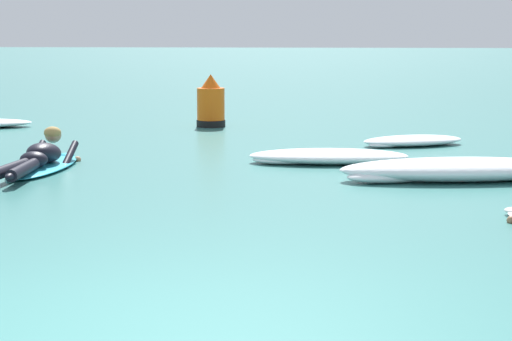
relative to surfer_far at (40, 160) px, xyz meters
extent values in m
plane|color=#387A75|center=(2.26, 3.68, -0.14)|extent=(120.00, 120.00, 0.00)
sphere|color=#8C6647|center=(5.20, -2.78, -0.12)|extent=(0.09, 0.09, 0.09)
ellipsoid|color=#2DB2D1|center=(0.00, 0.12, -0.10)|extent=(0.65, 2.11, 0.07)
ellipsoid|color=#2DB2D1|center=(0.03, 1.12, -0.09)|extent=(0.22, 0.21, 0.06)
ellipsoid|color=black|center=(0.00, 0.17, 0.06)|extent=(0.42, 0.68, 0.35)
ellipsoid|color=black|center=(-0.01, -0.22, 0.03)|extent=(0.35, 0.29, 0.20)
cylinder|color=black|center=(-0.10, -0.84, 0.00)|extent=(0.22, 0.95, 0.14)
cylinder|color=black|center=(0.06, -0.84, 0.00)|extent=(0.17, 0.95, 0.14)
ellipsoid|color=black|center=(0.07, -1.32, 0.00)|extent=(0.11, 0.22, 0.08)
cylinder|color=black|center=(-0.21, 0.54, -0.02)|extent=(0.11, 0.59, 0.34)
sphere|color=tan|center=(-0.20, 0.93, -0.12)|extent=(0.09, 0.09, 0.09)
cylinder|color=black|center=(0.23, 0.51, -0.02)|extent=(0.11, 0.59, 0.34)
sphere|color=tan|center=(0.24, 0.88, -0.12)|extent=(0.09, 0.09, 0.09)
sphere|color=tan|center=(0.01, 0.56, 0.25)|extent=(0.21, 0.21, 0.21)
ellipsoid|color=#AD894C|center=(0.01, 0.54, 0.28)|extent=(0.23, 0.21, 0.16)
ellipsoid|color=white|center=(4.78, 2.88, -0.06)|extent=(1.70, 1.20, 0.15)
ellipsoid|color=white|center=(5.11, 3.12, -0.08)|extent=(0.66, 0.57, 0.11)
ellipsoid|color=white|center=(4.37, 2.65, -0.09)|extent=(0.65, 0.56, 0.08)
ellipsoid|color=white|center=(3.54, 0.93, -0.04)|extent=(2.09, 0.89, 0.19)
ellipsoid|color=white|center=(4.05, 1.08, -0.07)|extent=(0.81, 0.54, 0.13)
ellipsoid|color=white|center=(2.92, 0.83, -0.08)|extent=(0.76, 0.44, 0.10)
ellipsoid|color=white|center=(5.04, -0.37, 0.00)|extent=(2.88, 1.22, 0.26)
ellipsoid|color=white|center=(4.23, -0.57, -0.06)|extent=(1.08, 0.69, 0.15)
cylinder|color=#EA5B0F|center=(1.47, 5.32, 0.20)|extent=(0.48, 0.48, 0.68)
cone|color=#EA5B0F|center=(1.47, 5.32, 0.67)|extent=(0.34, 0.34, 0.24)
cylinder|color=black|center=(1.47, 5.32, -0.08)|extent=(0.51, 0.51, 0.12)
camera|label=1|loc=(3.54, -11.59, 1.65)|focal=68.40mm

